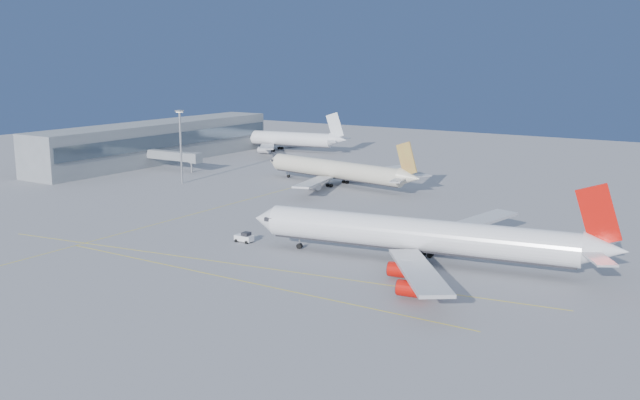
% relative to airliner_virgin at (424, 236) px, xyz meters
% --- Properties ---
extents(ground, '(500.00, 500.00, 0.00)m').
position_rel_airliner_virgin_xyz_m(ground, '(-28.10, -13.89, -5.50)').
color(ground, slate).
rests_on(ground, ground).
extents(terminal, '(18.40, 110.00, 15.00)m').
position_rel_airliner_virgin_xyz_m(terminal, '(-143.03, 71.11, 2.01)').
color(terminal, gray).
rests_on(terminal, ground).
extents(jet_bridge, '(23.60, 3.60, 6.90)m').
position_rel_airliner_virgin_xyz_m(jet_bridge, '(-121.21, 58.11, -0.33)').
color(jet_bridge, gray).
rests_on(jet_bridge, ground).
extents(taxiway_lines, '(118.86, 140.00, 0.02)m').
position_rel_airliner_virgin_xyz_m(taxiway_lines, '(-42.81, -7.54, -5.49)').
color(taxiway_lines, yellow).
rests_on(taxiway_lines, ground).
extents(airliner_virgin, '(73.76, 65.61, 18.24)m').
position_rel_airliner_virgin_xyz_m(airliner_virgin, '(0.00, 0.00, 0.00)').
color(airliner_virgin, white).
rests_on(airliner_virgin, ground).
extents(airliner_etihad, '(60.98, 55.76, 15.95)m').
position_rel_airliner_virgin_xyz_m(airliner_etihad, '(-58.00, 63.92, -0.64)').
color(airliner_etihad, beige).
rests_on(airliner_etihad, ground).
extents(airliner_third, '(63.83, 58.20, 17.17)m').
position_rel_airliner_virgin_xyz_m(airliner_third, '(-123.44, 121.43, -0.30)').
color(airliner_third, white).
rests_on(airliner_third, ground).
extents(pushback_tug, '(4.06, 2.52, 2.26)m').
position_rel_airliner_virgin_xyz_m(pushback_tug, '(-39.51, -6.18, -4.45)').
color(pushback_tug, white).
rests_on(pushback_tug, ground).
extents(light_mast, '(2.00, 2.00, 23.16)m').
position_rel_airliner_virgin_xyz_m(light_mast, '(-101.84, 40.36, 8.17)').
color(light_mast, gray).
rests_on(light_mast, ground).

